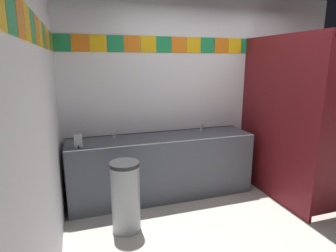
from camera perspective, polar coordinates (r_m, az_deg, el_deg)
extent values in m
plane|color=#B2ADA3|center=(3.30, 19.11, -20.55)|extent=(8.83, 8.83, 0.00)
cube|color=silver|center=(4.12, 7.51, 6.84)|extent=(4.01, 0.08, 2.70)
cube|color=#1E8C4C|center=(3.66, -20.90, 15.56)|extent=(0.20, 0.01, 0.20)
cube|color=orange|center=(3.66, -17.48, 15.81)|extent=(0.20, 0.01, 0.20)
cube|color=yellow|center=(3.67, -14.06, 16.00)|extent=(0.20, 0.01, 0.20)
cube|color=#1E8C4C|center=(3.69, -10.66, 16.14)|extent=(0.20, 0.01, 0.20)
cube|color=orange|center=(3.73, -7.31, 16.23)|extent=(0.20, 0.01, 0.20)
cube|color=yellow|center=(3.77, -4.03, 16.26)|extent=(0.20, 0.01, 0.20)
cube|color=#1E8C4C|center=(3.83, -0.84, 16.24)|extent=(0.20, 0.01, 0.20)
cube|color=orange|center=(3.90, 2.25, 16.18)|extent=(0.20, 0.01, 0.20)
cube|color=yellow|center=(3.97, 5.23, 16.08)|extent=(0.20, 0.01, 0.20)
cube|color=#1E8C4C|center=(4.06, 8.08, 15.94)|extent=(0.20, 0.01, 0.20)
cube|color=orange|center=(4.16, 10.81, 15.78)|extent=(0.20, 0.01, 0.20)
cube|color=yellow|center=(4.26, 13.40, 15.59)|extent=(0.20, 0.01, 0.20)
cube|color=#1E8C4C|center=(4.37, 15.86, 15.38)|extent=(0.20, 0.01, 0.20)
cube|color=orange|center=(4.49, 18.19, 15.16)|extent=(0.20, 0.01, 0.20)
cube|color=yellow|center=(4.62, 20.39, 14.92)|extent=(0.20, 0.01, 0.20)
cube|color=#1E8C4C|center=(4.75, 22.46, 14.69)|extent=(0.20, 0.01, 0.20)
cube|color=orange|center=(4.89, 24.42, 14.44)|extent=(0.20, 0.01, 0.20)
cube|color=yellow|center=(5.03, 26.26, 14.20)|extent=(0.20, 0.01, 0.20)
cube|color=#1E8C4C|center=(5.17, 28.00, 13.95)|extent=(0.20, 0.01, 0.20)
cube|color=silver|center=(2.21, -25.01, 0.31)|extent=(0.08, 3.03, 2.70)
cube|color=#1E8C4C|center=(1.43, -29.43, 19.93)|extent=(0.01, 0.20, 0.20)
cube|color=orange|center=(1.64, -27.92, 18.99)|extent=(0.01, 0.20, 0.20)
cube|color=yellow|center=(1.85, -26.77, 18.26)|extent=(0.01, 0.20, 0.20)
cube|color=#1E8C4C|center=(2.06, -25.87, 17.67)|extent=(0.01, 0.20, 0.20)
cube|color=orange|center=(2.28, -25.14, 17.19)|extent=(0.01, 0.20, 0.20)
cube|color=yellow|center=(2.49, -24.53, 16.79)|extent=(0.01, 0.20, 0.20)
cube|color=#1E8C4C|center=(2.71, -24.03, 16.45)|extent=(0.01, 0.20, 0.20)
cube|color=orange|center=(2.92, -23.60, 16.17)|extent=(0.01, 0.20, 0.20)
cube|color=yellow|center=(3.14, -23.23, 15.92)|extent=(0.01, 0.20, 0.20)
cube|color=#1E8C4C|center=(3.35, -22.91, 15.70)|extent=(0.01, 0.20, 0.20)
cube|color=orange|center=(3.57, -22.63, 15.51)|extent=(0.01, 0.20, 0.20)
cube|color=#4C515B|center=(3.78, -1.21, -8.24)|extent=(2.41, 0.57, 0.83)
cube|color=#4C515B|center=(3.91, -2.37, -1.76)|extent=(2.41, 0.03, 0.08)
cylinder|color=silver|center=(3.52, -10.55, -3.93)|extent=(0.34, 0.34, 0.10)
cylinder|color=silver|center=(3.85, 7.53, -2.34)|extent=(0.34, 0.34, 0.10)
cylinder|color=silver|center=(3.63, -10.90, -2.10)|extent=(0.04, 0.04, 0.05)
cylinder|color=silver|center=(3.57, -10.85, -1.22)|extent=(0.02, 0.06, 0.09)
cylinder|color=silver|center=(3.95, 6.70, -0.71)|extent=(0.04, 0.04, 0.05)
cylinder|color=silver|center=(3.89, 7.03, 0.12)|extent=(0.02, 0.06, 0.09)
cube|color=gray|center=(3.33, -17.81, -2.91)|extent=(0.09, 0.07, 0.16)
cylinder|color=black|center=(3.31, -17.73, -4.12)|extent=(0.02, 0.02, 0.03)
cube|color=maroon|center=(3.85, 20.92, 1.18)|extent=(0.04, 1.47, 2.10)
cylinder|color=silver|center=(3.33, 28.93, 0.50)|extent=(0.02, 0.02, 0.10)
cylinder|color=white|center=(4.61, 23.98, -8.28)|extent=(0.38, 0.38, 0.40)
torus|color=white|center=(4.54, 24.23, -5.74)|extent=(0.39, 0.39, 0.05)
cube|color=white|center=(4.64, 22.70, -3.18)|extent=(0.34, 0.17, 0.34)
cylinder|color=#999EA3|center=(3.11, -8.61, -14.37)|extent=(0.30, 0.30, 0.73)
cylinder|color=#262628|center=(2.95, -8.87, -7.70)|extent=(0.31, 0.31, 0.04)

